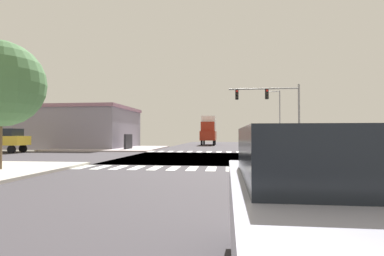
{
  "coord_description": "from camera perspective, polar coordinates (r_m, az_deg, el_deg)",
  "views": [
    {
      "loc": [
        1.06,
        -22.63,
        1.81
      ],
      "look_at": [
        -1.91,
        2.25,
        2.33
      ],
      "focal_mm": 27.49,
      "sensor_mm": 36.0,
      "label": 1
    }
  ],
  "objects": [
    {
      "name": "ground",
      "position": [
        22.73,
        4.12,
        -5.81
      ],
      "size": [
        90.0,
        90.0,
        0.05
      ],
      "color": "#3B373D"
    },
    {
      "name": "sidewalk_corner_ne",
      "position": [
        36.67,
        25.85,
        -3.79
      ],
      "size": [
        12.0,
        12.0,
        0.14
      ],
      "color": "#B2ADA3",
      "rests_on": "ground"
    },
    {
      "name": "sidewalk_corner_nw",
      "position": [
        37.42,
        -15.32,
        -3.81
      ],
      "size": [
        12.0,
        12.0,
        0.14
      ],
      "color": "#B3A5AA",
      "rests_on": "ground"
    },
    {
      "name": "crosswalk_near",
      "position": [
        15.49,
        1.91,
        -7.88
      ],
      "size": [
        13.5,
        2.0,
        0.01
      ],
      "color": "silver",
      "rests_on": "ground"
    },
    {
      "name": "crosswalk_far",
      "position": [
        30.01,
        4.3,
        -4.63
      ],
      "size": [
        13.5,
        2.0,
        0.01
      ],
      "color": "silver",
      "rests_on": "ground"
    },
    {
      "name": "traffic_signal_mast",
      "position": [
        30.68,
        15.15,
        4.88
      ],
      "size": [
        7.05,
        0.55,
        6.79
      ],
      "color": "gray",
      "rests_on": "ground"
    },
    {
      "name": "street_lamp",
      "position": [
        41.3,
        16.32,
        2.75
      ],
      "size": [
        1.78,
        0.32,
        7.67
      ],
      "color": "gray",
      "rests_on": "ground"
    },
    {
      "name": "bank_building",
      "position": [
        41.53,
        -21.78,
        0.07
      ],
      "size": [
        16.3,
        10.92,
        5.31
      ],
      "color": "gray",
      "rests_on": "ground"
    },
    {
      "name": "sidewalk_tree",
      "position": [
        16.9,
        -33.25,
        7.16
      ],
      "size": [
        4.12,
        4.12,
        6.27
      ],
      "color": "brown",
      "rests_on": "ground"
    },
    {
      "name": "sedan_crossing_1",
      "position": [
        3.35,
        23.52,
        -12.97
      ],
      "size": [
        1.8,
        4.3,
        1.88
      ],
      "color": "black",
      "rests_on": "ground"
    },
    {
      "name": "box_truck_queued_1",
      "position": [
        49.52,
        3.26,
        -0.31
      ],
      "size": [
        2.4,
        7.2,
        4.85
      ],
      "rotation": [
        0.0,
        0.0,
        3.14
      ],
      "color": "black",
      "rests_on": "ground"
    },
    {
      "name": "suv_leading_2",
      "position": [
        33.93,
        -32.85,
        -1.7
      ],
      "size": [
        4.6,
        1.96,
        2.34
      ],
      "rotation": [
        0.0,
        0.0,
        4.71
      ],
      "color": "black",
      "rests_on": "ground"
    }
  ]
}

